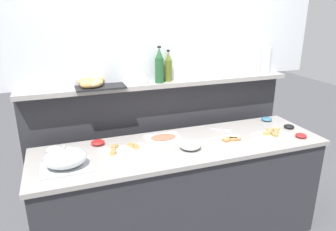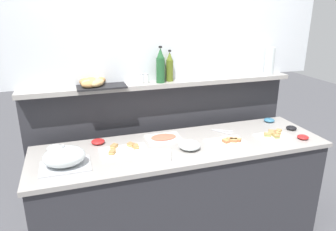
# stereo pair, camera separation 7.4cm
# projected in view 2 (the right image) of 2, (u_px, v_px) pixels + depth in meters

# --- Properties ---
(ground_plane) EXTENTS (12.00, 12.00, 0.00)m
(ground_plane) POSITION_uv_depth(u_px,v_px,m) (162.00, 200.00, 3.35)
(ground_plane) COLOR #4C4C51
(buffet_counter) EXTENTS (2.36, 0.69, 0.90)m
(buffet_counter) POSITION_uv_depth(u_px,v_px,m) (182.00, 193.00, 2.67)
(buffet_counter) COLOR #2D2D33
(buffet_counter) RESTS_ON ground_plane
(back_ledge_unit) EXTENTS (2.47, 0.22, 1.32)m
(back_ledge_unit) POSITION_uv_depth(u_px,v_px,m) (163.00, 143.00, 3.06)
(back_ledge_unit) COLOR #2D2D33
(back_ledge_unit) RESTS_ON ground_plane
(upper_wall_panel) EXTENTS (3.07, 0.08, 1.28)m
(upper_wall_panel) POSITION_uv_depth(u_px,v_px,m) (162.00, 5.00, 2.66)
(upper_wall_panel) COLOR silver
(upper_wall_panel) RESTS_ON back_ledge_unit
(sandwich_platter_side) EXTENTS (0.37, 0.21, 0.04)m
(sandwich_platter_side) POSITION_uv_depth(u_px,v_px,m) (124.00, 150.00, 2.41)
(sandwich_platter_side) COLOR white
(sandwich_platter_side) RESTS_ON buffet_counter
(sandwich_platter_front) EXTENTS (0.31, 0.17, 0.04)m
(sandwich_platter_front) POSITION_uv_depth(u_px,v_px,m) (227.00, 141.00, 2.57)
(sandwich_platter_front) COLOR white
(sandwich_platter_front) RESTS_ON buffet_counter
(sandwich_platter_rear) EXTENTS (0.28, 0.17, 0.04)m
(sandwich_platter_rear) POSITION_uv_depth(u_px,v_px,m) (273.00, 135.00, 2.68)
(sandwich_platter_rear) COLOR white
(sandwich_platter_rear) RESTS_ON buffet_counter
(cold_cuts_platter) EXTENTS (0.29, 0.20, 0.02)m
(cold_cuts_platter) POSITION_uv_depth(u_px,v_px,m) (164.00, 138.00, 2.64)
(cold_cuts_platter) COLOR white
(cold_cuts_platter) RESTS_ON buffet_counter
(serving_cloche) EXTENTS (0.34, 0.24, 0.17)m
(serving_cloche) POSITION_uv_depth(u_px,v_px,m) (64.00, 157.00, 2.15)
(serving_cloche) COLOR #B7BABF
(serving_cloche) RESTS_ON buffet_counter
(glass_bowl_large) EXTENTS (0.11, 0.11, 0.04)m
(glass_bowl_large) POSITION_uv_depth(u_px,v_px,m) (54.00, 148.00, 2.42)
(glass_bowl_large) COLOR silver
(glass_bowl_large) RESTS_ON buffet_counter
(glass_bowl_medium) EXTENTS (0.17, 0.17, 0.07)m
(glass_bowl_medium) POSITION_uv_depth(u_px,v_px,m) (190.00, 146.00, 2.44)
(glass_bowl_medium) COLOR silver
(glass_bowl_medium) RESTS_ON buffet_counter
(condiment_bowl_red) EXTENTS (0.10, 0.10, 0.04)m
(condiment_bowl_red) POSITION_uv_depth(u_px,v_px,m) (269.00, 120.00, 3.02)
(condiment_bowl_red) COLOR teal
(condiment_bowl_red) RESTS_ON buffet_counter
(condiment_bowl_cream) EXTENTS (0.09, 0.09, 0.03)m
(condiment_bowl_cream) POSITION_uv_depth(u_px,v_px,m) (303.00, 137.00, 2.63)
(condiment_bowl_cream) COLOR red
(condiment_bowl_cream) RESTS_ON buffet_counter
(condiment_bowl_dark) EXTENTS (0.09, 0.09, 0.03)m
(condiment_bowl_dark) POSITION_uv_depth(u_px,v_px,m) (291.00, 128.00, 2.83)
(condiment_bowl_dark) COLOR black
(condiment_bowl_dark) RESTS_ON buffet_counter
(condiment_bowl_teal) EXTENTS (0.11, 0.11, 0.04)m
(condiment_bowl_teal) POSITION_uv_depth(u_px,v_px,m) (98.00, 142.00, 2.54)
(condiment_bowl_teal) COLOR red
(condiment_bowl_teal) RESTS_ON buffet_counter
(serving_tongs) EXTENTS (0.16, 0.16, 0.01)m
(serving_tongs) POSITION_uv_depth(u_px,v_px,m) (221.00, 131.00, 2.79)
(serving_tongs) COLOR #B7BABF
(serving_tongs) RESTS_ON buffet_counter
(napkin_stack) EXTENTS (0.21, 0.21, 0.02)m
(napkin_stack) POSITION_uv_depth(u_px,v_px,m) (159.00, 155.00, 2.32)
(napkin_stack) COLOR white
(napkin_stack) RESTS_ON buffet_counter
(olive_oil_bottle) EXTENTS (0.06, 0.06, 0.28)m
(olive_oil_bottle) POSITION_uv_depth(u_px,v_px,m) (170.00, 67.00, 2.78)
(olive_oil_bottle) COLOR #56661E
(olive_oil_bottle) RESTS_ON back_ledge_unit
(wine_bottle_green) EXTENTS (0.08, 0.08, 0.32)m
(wine_bottle_green) POSITION_uv_depth(u_px,v_px,m) (160.00, 66.00, 2.71)
(wine_bottle_green) COLOR #23562D
(wine_bottle_green) RESTS_ON back_ledge_unit
(salt_shaker) EXTENTS (0.03, 0.03, 0.09)m
(salt_shaker) POSITION_uv_depth(u_px,v_px,m) (141.00, 79.00, 2.71)
(salt_shaker) COLOR white
(salt_shaker) RESTS_ON back_ledge_unit
(pepper_shaker) EXTENTS (0.03, 0.03, 0.09)m
(pepper_shaker) POSITION_uv_depth(u_px,v_px,m) (146.00, 78.00, 2.72)
(pepper_shaker) COLOR white
(pepper_shaker) RESTS_ON back_ledge_unit
(bread_basket) EXTENTS (0.40, 0.30, 0.08)m
(bread_basket) POSITION_uv_depth(u_px,v_px,m) (95.00, 83.00, 2.57)
(bread_basket) COLOR black
(bread_basket) RESTS_ON back_ledge_unit
(water_carafe) EXTENTS (0.09, 0.09, 0.27)m
(water_carafe) POSITION_uv_depth(u_px,v_px,m) (270.00, 61.00, 3.05)
(water_carafe) COLOR silver
(water_carafe) RESTS_ON back_ledge_unit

